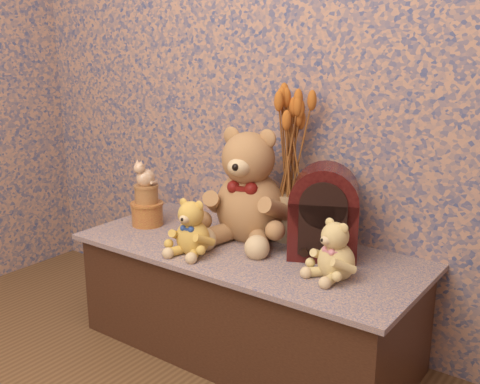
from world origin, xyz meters
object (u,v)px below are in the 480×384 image
object	(u,v)px
teddy_medium	(193,224)
teddy_small	(337,247)
ceramic_vase	(289,217)
cathedral_radio	(324,211)
cat_figurine	(145,172)
biscuit_tin_lower	(147,214)
teddy_large	(250,180)

from	to	relation	value
teddy_medium	teddy_small	distance (m)	0.56
teddy_medium	ceramic_vase	distance (m)	0.41
cathedral_radio	cat_figurine	xyz separation A→B (m)	(-0.80, -0.13, 0.06)
teddy_medium	biscuit_tin_lower	bearing A→B (deg)	152.74
biscuit_tin_lower	teddy_medium	bearing A→B (deg)	-19.69
ceramic_vase	biscuit_tin_lower	distance (m)	0.64
teddy_large	ceramic_vase	xyz separation A→B (m)	(0.14, 0.07, -0.15)
teddy_large	ceramic_vase	world-z (taller)	teddy_large
ceramic_vase	biscuit_tin_lower	bearing A→B (deg)	-161.27
teddy_large	cathedral_radio	size ratio (longest dim) A/B	1.40
ceramic_vase	teddy_large	bearing A→B (deg)	-154.68
teddy_large	cat_figurine	xyz separation A→B (m)	(-0.46, -0.14, -0.01)
cathedral_radio	cat_figurine	bearing A→B (deg)	164.35
teddy_small	biscuit_tin_lower	bearing A→B (deg)	-159.60
ceramic_vase	cat_figurine	xyz separation A→B (m)	(-0.60, -0.20, 0.14)
teddy_small	biscuit_tin_lower	world-z (taller)	teddy_small
teddy_large	teddy_medium	bearing A→B (deg)	-118.17
cat_figurine	teddy_small	bearing A→B (deg)	11.01
teddy_large	ceramic_vase	bearing A→B (deg)	12.69
biscuit_tin_lower	cat_figurine	size ratio (longest dim) A/B	1.14
teddy_medium	biscuit_tin_lower	size ratio (longest dim) A/B	1.68
teddy_medium	biscuit_tin_lower	world-z (taller)	teddy_medium
teddy_small	cathedral_radio	bearing A→B (deg)	152.68
cathedral_radio	biscuit_tin_lower	xyz separation A→B (m)	(-0.80, -0.13, -0.13)
teddy_medium	teddy_small	size ratio (longest dim) A/B	1.04
cathedral_radio	biscuit_tin_lower	size ratio (longest dim) A/B	2.56
ceramic_vase	cat_figurine	bearing A→B (deg)	-161.27
teddy_medium	ceramic_vase	xyz separation A→B (m)	(0.22, 0.34, -0.02)
teddy_large	biscuit_tin_lower	xyz separation A→B (m)	(-0.46, -0.14, -0.20)
ceramic_vase	teddy_medium	bearing A→B (deg)	-122.88
teddy_medium	cat_figurine	distance (m)	0.42
ceramic_vase	cat_figurine	distance (m)	0.65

